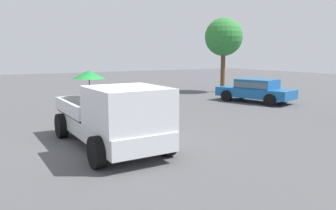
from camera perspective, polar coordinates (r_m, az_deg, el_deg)
name	(u,v)px	position (r m, az deg, el deg)	size (l,w,h in m)	color
ground_plane	(109,146)	(10.27, -10.10, -6.88)	(80.00, 80.00, 0.00)	#4C4C4F
pickup_truck_main	(114,117)	(9.67, -9.34, -2.01)	(5.07, 2.28, 2.20)	black
parked_sedan_near	(256,89)	(19.66, 14.88, 2.63)	(4.62, 2.91, 1.33)	black
tree_by_lot	(224,37)	(24.37, 9.56, 11.41)	(2.69, 2.69, 5.30)	brown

